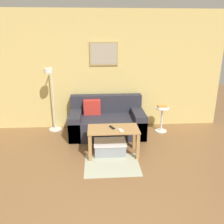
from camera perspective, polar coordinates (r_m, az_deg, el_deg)
wall_back at (r=5.27m, az=-3.72°, el=9.82°), size 5.60×0.09×2.55m
area_rug at (r=4.01m, az=-0.01°, el=-12.59°), size 0.90×0.73×0.01m
couch at (r=5.08m, az=-1.29°, el=-2.28°), size 1.55×0.89×0.78m
coffee_table at (r=4.17m, az=0.30°, el=-5.39°), size 0.89×0.49×0.49m
storage_bin at (r=4.32m, az=-0.50°, el=-8.47°), size 0.57×0.41×0.22m
floor_lamp at (r=5.11m, az=-14.35°, el=4.20°), size 0.28×0.49×1.42m
side_table at (r=5.27m, az=11.88°, el=-1.28°), size 0.30×0.30×0.54m
book_stack at (r=5.20m, az=12.02°, el=1.24°), size 0.21×0.15×0.04m
remote_control at (r=4.15m, az=-0.02°, el=-3.73°), size 0.10×0.15×0.02m
cell_phone at (r=4.06m, az=2.13°, el=-4.36°), size 0.11×0.15×0.01m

